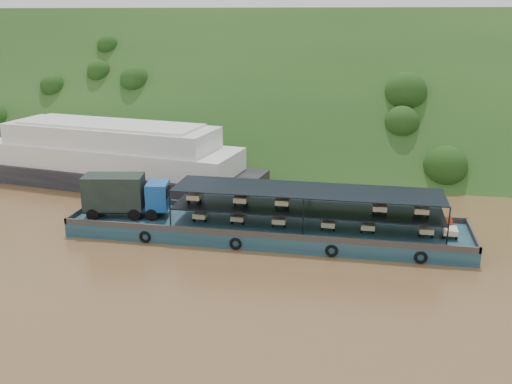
# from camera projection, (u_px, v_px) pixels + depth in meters

# --- Properties ---
(ground) EXTENTS (160.00, 160.00, 0.00)m
(ground) POSITION_uv_depth(u_px,v_px,m) (272.00, 238.00, 50.40)
(ground) COLOR brown
(ground) RESTS_ON ground
(hillside) EXTENTS (140.00, 39.60, 39.60)m
(hillside) POSITION_uv_depth(u_px,v_px,m) (311.00, 148.00, 84.14)
(hillside) COLOR #183714
(hillside) RESTS_ON ground
(cargo_barge) EXTENTS (35.00, 7.18, 5.06)m
(cargo_barge) POSITION_uv_depth(u_px,v_px,m) (248.00, 222.00, 50.60)
(cargo_barge) COLOR #143446
(cargo_barge) RESTS_ON ground
(passenger_ferry) EXTENTS (36.33, 14.20, 7.17)m
(passenger_ferry) POSITION_uv_depth(u_px,v_px,m) (112.00, 158.00, 65.65)
(passenger_ferry) COLOR black
(passenger_ferry) RESTS_ON ground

